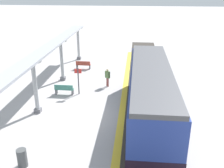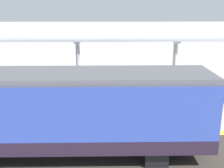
% 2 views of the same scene
% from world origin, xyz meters
% --- Properties ---
extents(ground_plane, '(176.00, 176.00, 0.00)m').
position_xyz_m(ground_plane, '(0.00, 0.00, 0.00)').
color(ground_plane, '#ABA6A5').
extents(tactile_edge_strip, '(0.45, 34.66, 0.01)m').
position_xyz_m(tactile_edge_strip, '(-3.02, 0.00, 0.00)').
color(tactile_edge_strip, yellow).
rests_on(tactile_edge_strip, ground).
extents(trackbed, '(3.20, 46.66, 0.01)m').
position_xyz_m(trackbed, '(-4.84, 0.00, 0.00)').
color(trackbed, '#38332D').
rests_on(trackbed, ground).
extents(train_near_carriage, '(2.65, 12.08, 3.48)m').
position_xyz_m(train_near_carriage, '(-4.84, -0.06, 1.83)').
color(train_near_carriage, '#294096').
rests_on(train_near_carriage, ground).
extents(canopy_pillar_nearest, '(1.10, 0.44, 3.72)m').
position_xyz_m(canopy_pillar_nearest, '(2.79, -13.38, 1.88)').
color(canopy_pillar_nearest, slate).
rests_on(canopy_pillar_nearest, ground).
extents(canopy_pillar_second, '(1.10, 0.44, 3.72)m').
position_xyz_m(canopy_pillar_second, '(2.79, -6.54, 1.88)').
color(canopy_pillar_second, slate).
rests_on(canopy_pillar_second, ground).
extents(canopy_pillar_third, '(1.10, 0.44, 3.72)m').
position_xyz_m(canopy_pillar_third, '(2.79, -0.16, 1.88)').
color(canopy_pillar_third, slate).
rests_on(canopy_pillar_third, ground).
extents(canopy_beam, '(1.20, 27.78, 0.16)m').
position_xyz_m(canopy_beam, '(2.79, 0.11, 3.80)').
color(canopy_beam, '#A8AAB2').
rests_on(canopy_beam, canopy_pillar_nearest).
extents(bench_near_end, '(1.50, 0.45, 0.86)m').
position_xyz_m(bench_near_end, '(1.56, -9.89, 0.44)').
color(bench_near_end, '#9C3A2A').
rests_on(bench_near_end, ground).
extents(bench_mid_platform, '(1.50, 0.46, 0.86)m').
position_xyz_m(bench_mid_platform, '(1.78, -3.27, 0.44)').
color(bench_mid_platform, '#39796A').
rests_on(bench_mid_platform, ground).
extents(trash_bin, '(0.48, 0.48, 0.95)m').
position_xyz_m(trash_bin, '(1.48, 5.37, 0.47)').
color(trash_bin, '#4A4C4D').
rests_on(trash_bin, ground).
extents(platform_info_sign, '(0.56, 0.10, 2.20)m').
position_xyz_m(platform_info_sign, '(0.63, -3.50, 1.33)').
color(platform_info_sign, '#4C4C51').
rests_on(platform_info_sign, ground).
extents(passenger_waiting_near_edge, '(0.48, 0.46, 1.59)m').
position_xyz_m(passenger_waiting_near_edge, '(-1.48, -5.34, 1.00)').
color(passenger_waiting_near_edge, brown).
rests_on(passenger_waiting_near_edge, ground).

